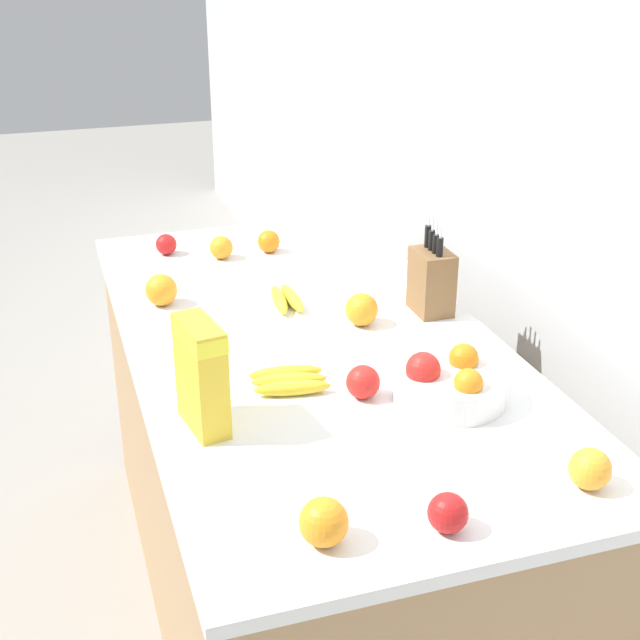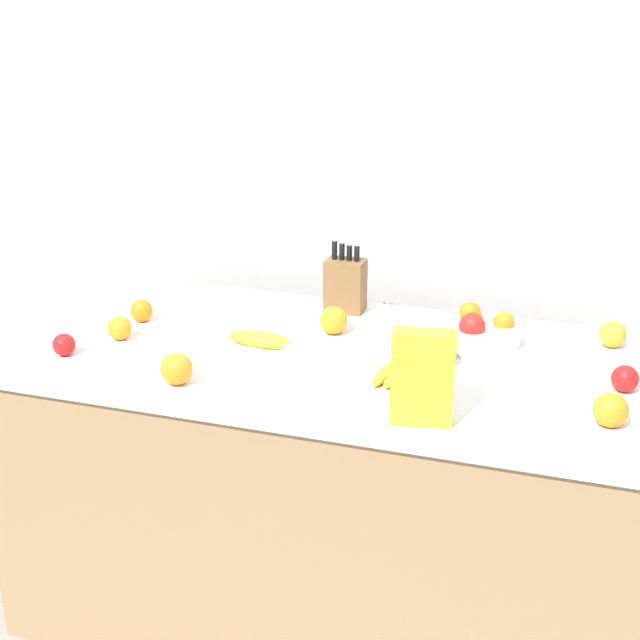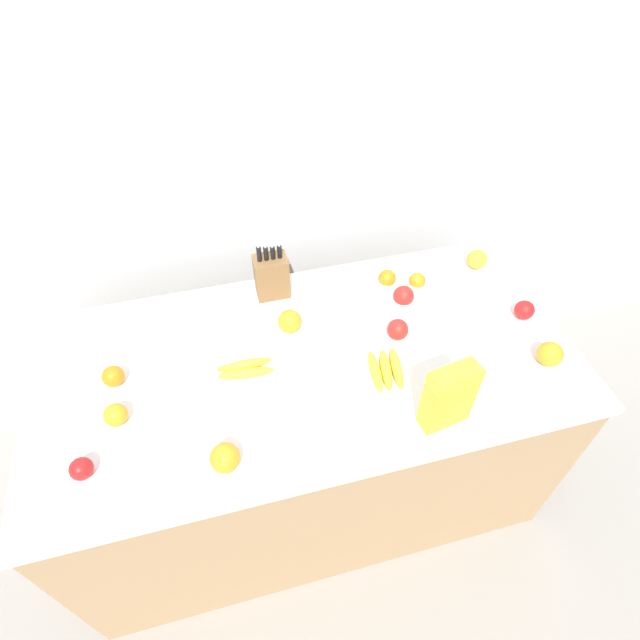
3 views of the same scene
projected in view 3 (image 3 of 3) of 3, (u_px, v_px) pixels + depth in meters
ground_plane at (311, 479)px, 2.41m from camera, size 14.00×14.00×0.00m
wall_back at (264, 164)px, 1.92m from camera, size 9.00×0.06×2.60m
counter at (310, 428)px, 2.08m from camera, size 1.88×0.92×0.91m
knife_block at (271, 276)px, 1.92m from camera, size 0.13×0.09×0.27m
cereal_box at (450, 394)px, 1.48m from camera, size 0.17×0.09×0.24m
fruit_bowl at (399, 292)px, 1.92m from camera, size 0.25×0.25×0.12m
banana_bunch_left at (245, 369)px, 1.69m from camera, size 0.19×0.08×0.04m
banana_bunch_right at (386, 370)px, 1.69m from camera, size 0.14×0.18×0.04m
apple_middle at (398, 330)px, 1.79m from camera, size 0.08×0.08×0.08m
apple_near_bananas at (524, 310)px, 1.86m from camera, size 0.07×0.07×0.07m
apple_leftmost at (81, 469)px, 1.42m from camera, size 0.07×0.07×0.07m
orange_front_left at (550, 354)px, 1.71m from camera, size 0.09×0.09×0.09m
orange_near_bowl at (116, 415)px, 1.55m from camera, size 0.07×0.07×0.07m
orange_front_right at (113, 376)px, 1.65m from camera, size 0.07×0.07×0.07m
orange_front_center at (290, 321)px, 1.81m from camera, size 0.09×0.09×0.09m
orange_mid_right at (477, 259)px, 2.06m from camera, size 0.08×0.08×0.08m
orange_back_center at (225, 458)px, 1.44m from camera, size 0.09×0.09×0.09m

